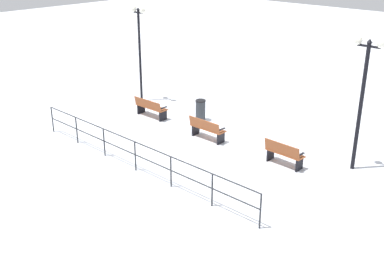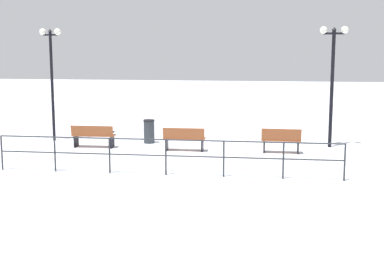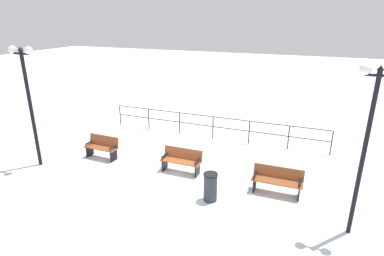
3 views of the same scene
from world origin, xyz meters
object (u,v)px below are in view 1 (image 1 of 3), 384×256
bench_third (150,107)px  lamppost_near (364,83)px  lamppost_middle (139,36)px  bench_second (207,128)px  bench_nearest (284,153)px  trash_bin (201,110)px

bench_third → lamppost_near: size_ratio=0.36×
lamppost_near → lamppost_middle: size_ratio=1.01×
bench_second → lamppost_near: lamppost_near is taller
bench_third → lamppost_near: bearing=-82.3°
lamppost_middle → bench_nearest: bearing=-99.0°
bench_third → lamppost_near: lamppost_near is taller
bench_nearest → bench_third: (0.14, 7.07, -0.01)m
lamppost_near → lamppost_middle: bearing=90.0°
bench_third → trash_bin: size_ratio=1.74×
bench_nearest → lamppost_near: 3.56m
lamppost_near → bench_nearest: bearing=127.7°
lamppost_middle → trash_bin: lamppost_middle is taller
bench_nearest → bench_third: bearing=90.4°
trash_bin → bench_third: bearing=123.0°
bench_nearest → lamppost_near: lamppost_near is taller
bench_second → lamppost_middle: 6.46m
bench_second → lamppost_near: (1.53, -5.43, 2.64)m
lamppost_near → lamppost_middle: lamppost_near is taller
lamppost_middle → lamppost_near: bearing=-90.0°
bench_third → trash_bin: trash_bin is taller
bench_second → trash_bin: bearing=48.6°
bench_nearest → bench_second: bearing=92.7°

